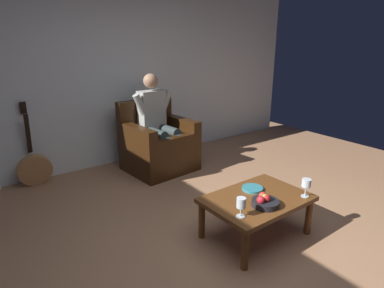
{
  "coord_description": "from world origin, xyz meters",
  "views": [
    {
      "loc": [
        1.68,
        1.59,
        1.72
      ],
      "look_at": [
        -0.27,
        -1.13,
        0.64
      ],
      "focal_mm": 30.27,
      "sensor_mm": 36.0,
      "label": 1
    }
  ],
  "objects_px": {
    "armchair": "(158,145)",
    "fruit_bowl": "(265,201)",
    "person_seated": "(157,120)",
    "coffee_table": "(257,203)",
    "decorative_dish": "(252,189)",
    "wine_glass_far": "(241,204)",
    "wine_glass_near": "(306,184)",
    "guitar": "(34,167)"
  },
  "relations": [
    {
      "from": "armchair",
      "to": "fruit_bowl",
      "type": "xyz_separation_m",
      "value": [
        0.16,
        2.07,
        0.09
      ]
    },
    {
      "from": "person_seated",
      "to": "fruit_bowl",
      "type": "bearing_deg",
      "value": 80.09
    },
    {
      "from": "coffee_table",
      "to": "decorative_dish",
      "type": "height_order",
      "value": "decorative_dish"
    },
    {
      "from": "wine_glass_far",
      "to": "wine_glass_near",
      "type": "bearing_deg",
      "value": 173.44
    },
    {
      "from": "person_seated",
      "to": "guitar",
      "type": "height_order",
      "value": "person_seated"
    },
    {
      "from": "wine_glass_near",
      "to": "fruit_bowl",
      "type": "distance_m",
      "value": 0.44
    },
    {
      "from": "armchair",
      "to": "decorative_dish",
      "type": "relative_size",
      "value": 4.82
    },
    {
      "from": "armchair",
      "to": "decorative_dish",
      "type": "height_order",
      "value": "armchair"
    },
    {
      "from": "person_seated",
      "to": "guitar",
      "type": "relative_size",
      "value": 1.26
    },
    {
      "from": "person_seated",
      "to": "coffee_table",
      "type": "distance_m",
      "value": 1.96
    },
    {
      "from": "wine_glass_far",
      "to": "fruit_bowl",
      "type": "bearing_deg",
      "value": -178.02
    },
    {
      "from": "armchair",
      "to": "guitar",
      "type": "distance_m",
      "value": 1.56
    },
    {
      "from": "armchair",
      "to": "wine_glass_near",
      "type": "bearing_deg",
      "value": 91.44
    },
    {
      "from": "person_seated",
      "to": "wine_glass_far",
      "type": "height_order",
      "value": "person_seated"
    },
    {
      "from": "armchair",
      "to": "person_seated",
      "type": "distance_m",
      "value": 0.36
    },
    {
      "from": "armchair",
      "to": "wine_glass_far",
      "type": "distance_m",
      "value": 2.13
    },
    {
      "from": "guitar",
      "to": "wine_glass_far",
      "type": "height_order",
      "value": "guitar"
    },
    {
      "from": "fruit_bowl",
      "to": "coffee_table",
      "type": "bearing_deg",
      "value": -113.06
    },
    {
      "from": "person_seated",
      "to": "wine_glass_far",
      "type": "distance_m",
      "value": 2.14
    },
    {
      "from": "coffee_table",
      "to": "armchair",
      "type": "bearing_deg",
      "value": -92.87
    },
    {
      "from": "fruit_bowl",
      "to": "decorative_dish",
      "type": "relative_size",
      "value": 1.18
    },
    {
      "from": "coffee_table",
      "to": "wine_glass_near",
      "type": "distance_m",
      "value": 0.46
    },
    {
      "from": "coffee_table",
      "to": "fruit_bowl",
      "type": "xyz_separation_m",
      "value": [
        0.06,
        0.14,
        0.09
      ]
    },
    {
      "from": "wine_glass_near",
      "to": "decorative_dish",
      "type": "distance_m",
      "value": 0.48
    },
    {
      "from": "wine_glass_far",
      "to": "fruit_bowl",
      "type": "height_order",
      "value": "wine_glass_far"
    },
    {
      "from": "wine_glass_near",
      "to": "decorative_dish",
      "type": "bearing_deg",
      "value": -52.32
    },
    {
      "from": "fruit_bowl",
      "to": "decorative_dish",
      "type": "bearing_deg",
      "value": -116.58
    },
    {
      "from": "armchair",
      "to": "guitar",
      "type": "height_order",
      "value": "guitar"
    },
    {
      "from": "armchair",
      "to": "decorative_dish",
      "type": "xyz_separation_m",
      "value": [
        0.02,
        1.79,
        0.06
      ]
    },
    {
      "from": "guitar",
      "to": "wine_glass_near",
      "type": "xyz_separation_m",
      "value": [
        -1.77,
        2.58,
        0.27
      ]
    },
    {
      "from": "armchair",
      "to": "decorative_dish",
      "type": "distance_m",
      "value": 1.8
    },
    {
      "from": "coffee_table",
      "to": "wine_glass_far",
      "type": "distance_m",
      "value": 0.41
    },
    {
      "from": "person_seated",
      "to": "wine_glass_near",
      "type": "height_order",
      "value": "person_seated"
    },
    {
      "from": "person_seated",
      "to": "wine_glass_far",
      "type": "relative_size",
      "value": 7.96
    },
    {
      "from": "person_seated",
      "to": "wine_glass_near",
      "type": "xyz_separation_m",
      "value": [
        -0.27,
        2.16,
        -0.19
      ]
    },
    {
      "from": "armchair",
      "to": "guitar",
      "type": "xyz_separation_m",
      "value": [
        1.5,
        -0.42,
        -0.11
      ]
    },
    {
      "from": "wine_glass_near",
      "to": "decorative_dish",
      "type": "xyz_separation_m",
      "value": [
        0.28,
        -0.37,
        -0.11
      ]
    },
    {
      "from": "armchair",
      "to": "wine_glass_far",
      "type": "bearing_deg",
      "value": 72.38
    },
    {
      "from": "wine_glass_far",
      "to": "fruit_bowl",
      "type": "distance_m",
      "value": 0.3
    },
    {
      "from": "wine_glass_near",
      "to": "coffee_table",
      "type": "bearing_deg",
      "value": -32.76
    },
    {
      "from": "guitar",
      "to": "decorative_dish",
      "type": "bearing_deg",
      "value": 123.86
    },
    {
      "from": "wine_glass_near",
      "to": "fruit_bowl",
      "type": "height_order",
      "value": "wine_glass_near"
    }
  ]
}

